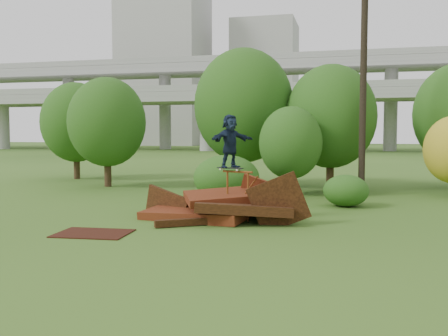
% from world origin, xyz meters
% --- Properties ---
extents(ground, '(240.00, 240.00, 0.00)m').
position_xyz_m(ground, '(0.00, 0.00, 0.00)').
color(ground, '#2D5116').
rests_on(ground, ground).
extents(scrap_pile, '(5.66, 3.40, 1.89)m').
position_xyz_m(scrap_pile, '(-0.88, 1.82, 0.38)').
color(scrap_pile, '#461D0C').
rests_on(scrap_pile, ground).
extents(grind_rail, '(1.00, 0.37, 1.54)m').
position_xyz_m(grind_rail, '(-0.32, 1.80, 0.96)').
color(grind_rail, brown).
rests_on(grind_rail, ground).
extents(skateboard, '(0.87, 0.47, 0.09)m').
position_xyz_m(skateboard, '(-0.58, 1.88, 1.61)').
color(skateboard, black).
rests_on(skateboard, grind_rail).
extents(skater, '(1.34, 1.48, 1.64)m').
position_xyz_m(skater, '(-0.58, 1.88, 2.45)').
color(skater, '#141F34').
rests_on(skater, skateboard).
extents(flat_plate, '(2.02, 1.52, 0.03)m').
position_xyz_m(flat_plate, '(-3.62, -1.15, 0.01)').
color(flat_plate, black).
rests_on(flat_plate, ground).
extents(tree_0, '(3.88, 3.88, 5.48)m').
position_xyz_m(tree_0, '(-8.78, 9.78, 3.24)').
color(tree_0, black).
rests_on(tree_0, ground).
extents(tree_1, '(4.99, 4.99, 6.94)m').
position_xyz_m(tree_1, '(-2.19, 11.67, 4.07)').
color(tree_1, black).
rests_on(tree_1, ground).
extents(tree_2, '(2.73, 2.73, 3.84)m').
position_xyz_m(tree_2, '(0.54, 8.46, 2.27)').
color(tree_2, black).
rests_on(tree_2, ground).
extents(tree_3, '(4.29, 4.29, 5.95)m').
position_xyz_m(tree_3, '(2.12, 11.27, 3.48)').
color(tree_3, black).
rests_on(tree_3, ground).
extents(tree_6, '(4.04, 4.04, 5.65)m').
position_xyz_m(tree_6, '(-12.53, 13.20, 3.32)').
color(tree_6, black).
rests_on(tree_6, ground).
extents(shrub_left, '(2.64, 2.44, 1.83)m').
position_xyz_m(shrub_left, '(-1.72, 6.06, 0.91)').
color(shrub_left, '#214C14').
rests_on(shrub_left, ground).
extents(shrub_right, '(1.66, 1.52, 1.17)m').
position_xyz_m(shrub_right, '(2.90, 5.61, 0.59)').
color(shrub_right, '#214C14').
rests_on(shrub_right, ground).
extents(utility_pole, '(1.40, 0.28, 9.35)m').
position_xyz_m(utility_pole, '(3.52, 9.00, 4.75)').
color(utility_pole, black).
rests_on(utility_pole, ground).
extents(freeway_overpass, '(160.00, 15.00, 13.70)m').
position_xyz_m(freeway_overpass, '(0.00, 62.92, 10.32)').
color(freeway_overpass, gray).
rests_on(freeway_overpass, ground).
extents(building_left, '(18.00, 16.00, 35.00)m').
position_xyz_m(building_left, '(-38.00, 95.00, 17.50)').
color(building_left, '#9E9E99').
rests_on(building_left, ground).
extents(building_right, '(14.00, 14.00, 28.00)m').
position_xyz_m(building_right, '(-16.00, 102.00, 14.00)').
color(building_right, '#9E9E99').
rests_on(building_right, ground).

